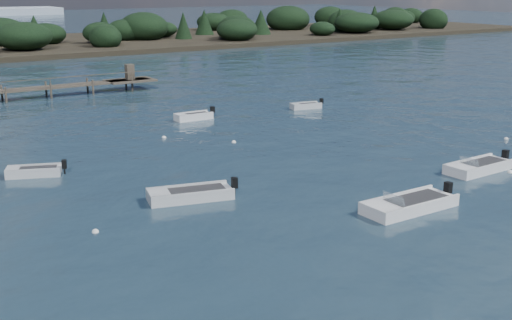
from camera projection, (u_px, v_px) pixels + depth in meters
ground at (60, 79)px, 76.08m from camera, size 400.00×400.00×0.00m
tender_far_grey_b at (306, 107)px, 58.20m from camera, size 3.17×1.67×1.06m
dinghy_mid_white_b at (479, 168)px, 38.84m from camera, size 5.07×1.90×1.26m
dinghy_mid_grey at (190, 196)px, 33.78m from camera, size 4.90×2.73×1.21m
dinghy_mid_white_a at (409, 207)px, 32.21m from camera, size 5.54×1.95×1.30m
tender_far_white at (194, 118)px, 53.47m from camera, size 3.51×1.35×1.20m
tender_far_grey at (34, 173)px, 37.92m from camera, size 3.49×2.32×1.12m
buoy_b at (510, 173)px, 38.55m from camera, size 0.32×0.32×0.32m
buoy_c at (95, 232)px, 29.34m from camera, size 0.32×0.32×0.32m
buoy_d at (506, 139)px, 46.80m from camera, size 0.32×0.32×0.32m
buoy_e at (164, 138)px, 47.24m from camera, size 0.32×0.32×0.32m
buoy_extra_a at (234, 142)px, 45.86m from camera, size 0.32×0.32×0.32m
far_headland at (127, 33)px, 121.01m from camera, size 190.00×40.00×5.80m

